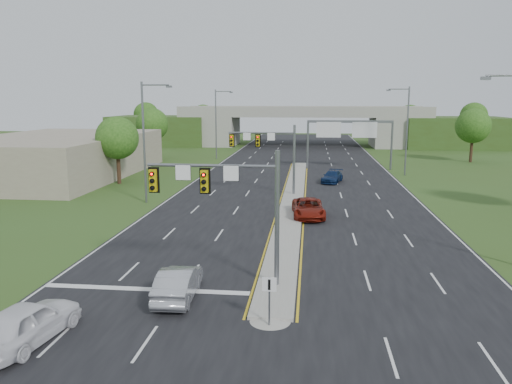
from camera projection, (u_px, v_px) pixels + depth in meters
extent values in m
plane|color=#344D1B|center=(277.00, 287.00, 25.35)|extent=(240.00, 240.00, 0.00)
cube|color=black|center=(296.00, 180.00, 59.56)|extent=(24.00, 160.00, 0.02)
cube|color=gray|center=(293.00, 198.00, 47.81)|extent=(2.00, 54.00, 0.16)
cone|color=gray|center=(270.00, 320.00, 21.42)|extent=(2.00, 2.00, 0.16)
cube|color=gold|center=(281.00, 199.00, 47.95)|extent=(0.12, 54.00, 0.01)
cube|color=gold|center=(305.00, 199.00, 47.70)|extent=(0.12, 54.00, 0.01)
cube|color=silver|center=(200.00, 178.00, 60.81)|extent=(0.12, 160.00, 0.01)
cube|color=silver|center=(398.00, 181.00, 58.29)|extent=(0.12, 160.00, 0.01)
cube|color=silver|center=(146.00, 289.00, 25.06)|extent=(10.50, 0.50, 0.01)
cylinder|color=slate|center=(277.00, 221.00, 24.71)|extent=(0.24, 0.24, 7.00)
cylinder|color=slate|center=(212.00, 166.00, 24.56)|extent=(6.50, 0.16, 0.16)
cube|color=#C0A80C|center=(204.00, 181.00, 24.49)|extent=(0.35, 0.25, 1.10)
cube|color=#C0A80C|center=(153.00, 180.00, 24.77)|extent=(0.35, 0.25, 1.10)
cube|color=black|center=(205.00, 181.00, 24.63)|extent=(0.55, 0.04, 1.30)
cube|color=black|center=(154.00, 180.00, 24.91)|extent=(0.55, 0.04, 1.30)
sphere|color=#FF0C05|center=(204.00, 175.00, 24.30)|extent=(0.20, 0.20, 0.20)
sphere|color=#FF0C05|center=(152.00, 174.00, 24.58)|extent=(0.20, 0.20, 0.20)
cube|color=white|center=(183.00, 173.00, 24.68)|extent=(0.75, 0.04, 0.75)
cube|color=white|center=(231.00, 173.00, 24.43)|extent=(0.75, 0.04, 0.75)
cylinder|color=slate|center=(294.00, 161.00, 49.15)|extent=(0.24, 0.24, 7.00)
cylinder|color=slate|center=(261.00, 133.00, 49.00)|extent=(6.50, 0.16, 0.16)
cube|color=#C0A80C|center=(258.00, 141.00, 48.93)|extent=(0.35, 0.25, 1.10)
cube|color=#C0A80C|center=(232.00, 140.00, 49.21)|extent=(0.35, 0.25, 1.10)
cube|color=black|center=(258.00, 141.00, 49.06)|extent=(0.55, 0.04, 1.30)
cube|color=black|center=(232.00, 140.00, 49.34)|extent=(0.55, 0.04, 1.30)
sphere|color=#FF0C05|center=(258.00, 137.00, 48.74)|extent=(0.20, 0.20, 0.20)
sphere|color=#FF0C05|center=(231.00, 137.00, 49.01)|extent=(0.20, 0.20, 0.20)
cube|color=white|center=(247.00, 136.00, 49.12)|extent=(0.75, 0.04, 0.75)
cube|color=white|center=(271.00, 137.00, 48.86)|extent=(0.75, 0.04, 0.75)
cylinder|color=slate|center=(269.00, 302.00, 20.75)|extent=(0.08, 0.08, 2.20)
cube|color=white|center=(269.00, 284.00, 20.55)|extent=(0.60, 0.04, 0.60)
cube|color=black|center=(269.00, 285.00, 20.52)|extent=(0.10, 0.02, 0.45)
cylinder|color=slate|center=(308.00, 145.00, 68.60)|extent=(0.28, 0.28, 6.60)
cylinder|color=slate|center=(392.00, 146.00, 67.40)|extent=(0.28, 0.28, 6.60)
cube|color=slate|center=(350.00, 122.00, 67.42)|extent=(11.50, 0.35, 0.35)
cube|color=#0C5724|center=(329.00, 130.00, 67.73)|extent=(3.20, 0.08, 2.00)
cube|color=#0C5724|center=(365.00, 130.00, 67.21)|extent=(3.20, 0.08, 2.00)
cube|color=silver|center=(329.00, 130.00, 67.68)|extent=(3.30, 0.03, 2.10)
cube|color=silver|center=(365.00, 130.00, 67.17)|extent=(3.30, 0.03, 2.10)
cube|color=gray|center=(222.00, 131.00, 104.81)|extent=(6.00, 12.00, 6.00)
cube|color=gray|center=(387.00, 132.00, 101.18)|extent=(6.00, 12.00, 6.00)
cube|color=#344D1B|center=(162.00, 130.00, 106.20)|extent=(20.00, 14.00, 6.00)
cube|color=#344D1B|center=(453.00, 132.00, 99.79)|extent=(20.00, 14.00, 6.00)
cube|color=gray|center=(303.00, 114.00, 102.34)|extent=(50.00, 12.00, 1.20)
cube|color=gray|center=(303.00, 109.00, 96.48)|extent=(50.00, 0.40, 0.90)
cube|color=gray|center=(304.00, 108.00, 107.82)|extent=(50.00, 0.40, 0.90)
cylinder|color=slate|center=(144.00, 143.00, 45.34)|extent=(0.20, 0.20, 11.00)
cylinder|color=slate|center=(155.00, 85.00, 44.26)|extent=(2.50, 0.12, 0.12)
cube|color=slate|center=(169.00, 87.00, 44.15)|extent=(0.50, 0.25, 0.18)
cylinder|color=slate|center=(216.00, 125.00, 79.55)|extent=(0.20, 0.20, 11.00)
cylinder|color=slate|center=(223.00, 91.00, 78.47)|extent=(2.50, 0.12, 0.12)
cube|color=slate|center=(231.00, 92.00, 78.36)|extent=(0.50, 0.25, 0.18)
cylinder|color=slate|center=(510.00, 75.00, 26.98)|extent=(2.50, 0.12, 0.12)
cube|color=slate|center=(486.00, 78.00, 27.14)|extent=(0.50, 0.25, 0.18)
cylinder|color=slate|center=(407.00, 132.00, 62.00)|extent=(0.20, 0.20, 11.00)
cylinder|color=slate|center=(399.00, 89.00, 61.19)|extent=(2.50, 0.12, 0.12)
cube|color=slate|center=(388.00, 90.00, 61.35)|extent=(0.50, 0.25, 0.18)
cylinder|color=#382316|center=(119.00, 166.00, 56.44)|extent=(0.44, 0.44, 4.00)
sphere|color=#1D4713|center=(117.00, 138.00, 55.86)|extent=(4.80, 4.80, 4.80)
cylinder|color=#382316|center=(153.00, 145.00, 81.28)|extent=(0.44, 0.44, 4.25)
sphere|color=#1D4713|center=(152.00, 124.00, 80.66)|extent=(5.20, 5.20, 5.20)
cylinder|color=#382316|center=(471.00, 148.00, 75.94)|extent=(0.44, 0.44, 4.25)
sphere|color=#1D4713|center=(473.00, 126.00, 75.33)|extent=(5.20, 5.20, 5.20)
cylinder|color=#382316|center=(147.00, 130.00, 120.88)|extent=(0.44, 0.44, 4.50)
sphere|color=#1D4713|center=(146.00, 115.00, 120.22)|extent=(6.00, 6.00, 6.00)
cylinder|color=#382316|center=(203.00, 131.00, 119.40)|extent=(0.44, 0.44, 4.25)
sphere|color=#1D4713|center=(203.00, 116.00, 118.78)|extent=(5.60, 5.60, 5.60)
cylinder|color=#382316|center=(409.00, 132.00, 114.28)|extent=(0.44, 0.44, 4.25)
sphere|color=#1D4713|center=(410.00, 117.00, 113.66)|extent=(5.60, 5.60, 5.60)
cylinder|color=#382316|center=(472.00, 132.00, 112.76)|extent=(0.44, 0.44, 4.50)
sphere|color=#1D4713|center=(474.00, 116.00, 112.11)|extent=(6.00, 6.00, 6.00)
cube|color=gray|center=(56.00, 156.00, 62.31)|extent=(18.00, 30.00, 5.00)
imported|color=white|center=(27.00, 322.00, 19.42)|extent=(2.72, 5.18, 1.68)
imported|color=#A8AAB0|center=(178.00, 283.00, 23.82)|extent=(1.83, 4.69, 1.52)
imported|color=maroon|center=(308.00, 208.00, 40.38)|extent=(2.89, 5.55, 1.49)
imported|color=#0B1E44|center=(332.00, 177.00, 57.42)|extent=(2.93, 4.88, 1.32)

